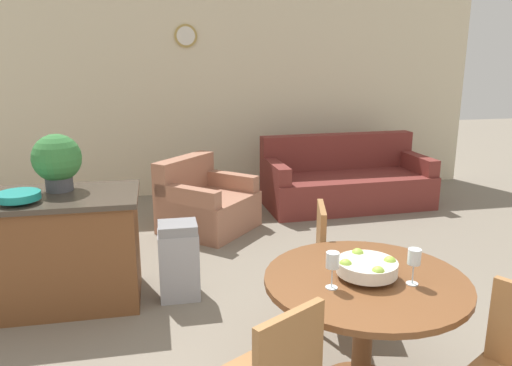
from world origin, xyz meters
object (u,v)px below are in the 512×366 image
potted_plant (57,160)px  armchair (206,205)px  kitchen_island (45,250)px  teal_bowl (18,196)px  couch (345,182)px  dining_table (365,305)px  dining_chair_far_side (337,259)px  wine_glass_right (414,258)px  wine_glass_left (333,262)px  fruit_bowl (367,267)px  trash_bin (179,261)px

potted_plant → armchair: bearing=47.2°
kitchen_island → teal_bowl: teal_bowl is taller
teal_bowl → couch: size_ratio=0.14×
kitchen_island → couch: couch is taller
armchair → kitchen_island: bearing=179.2°
dining_table → kitchen_island: bearing=142.9°
dining_table → kitchen_island: kitchen_island is taller
dining_table → couch: size_ratio=0.53×
dining_chair_far_side → wine_glass_right: (0.08, -0.90, 0.38)m
wine_glass_right → wine_glass_left: bearing=174.5°
dining_chair_far_side → kitchen_island: bearing=-94.1°
fruit_bowl → kitchen_island: 2.51m
wine_glass_right → couch: wine_glass_right is taller
kitchen_island → potted_plant: potted_plant is taller
wine_glass_right → dining_chair_far_side: bearing=95.0°
wine_glass_right → teal_bowl: 2.71m
dining_chair_far_side → kitchen_island: (-2.11, 0.71, -0.05)m
kitchen_island → couch: bearing=32.4°
fruit_bowl → wine_glass_right: (0.21, -0.12, 0.08)m
trash_bin → armchair: 1.63m
wine_glass_right → potted_plant: size_ratio=0.45×
couch → armchair: couch is taller
wine_glass_left → couch: (1.51, 3.64, -0.57)m
wine_glass_right → teal_bowl: bearing=147.6°
trash_bin → wine_glass_right: bearing=-52.3°
wine_glass_right → trash_bin: (-1.18, 1.52, -0.56)m
wine_glass_left → kitchen_island: bearing=138.1°
kitchen_island → wine_glass_left: bearing=-41.9°
fruit_bowl → trash_bin: size_ratio=0.53×
kitchen_island → potted_plant: (0.13, 0.13, 0.68)m
fruit_bowl → wine_glass_left: 0.25m
teal_bowl → trash_bin: (1.11, 0.07, -0.62)m
wine_glass_left → armchair: size_ratio=0.16×
wine_glass_left → armchair: (-0.36, 3.07, -0.60)m
kitchen_island → teal_bowl: bearing=-121.2°
kitchen_island → couch: 3.87m
trash_bin → dining_table: bearing=-55.4°
potted_plant → trash_bin: (0.88, -0.23, -0.81)m
dining_chair_far_side → couch: same height
dining_chair_far_side → kitchen_island: dining_chair_far_side is taller
armchair → fruit_bowl: bearing=-126.7°
wine_glass_left → trash_bin: bearing=116.5°
dining_table → potted_plant: bearing=138.7°
teal_bowl → couch: (3.36, 2.23, -0.63)m
fruit_bowl → kitchen_island: bearing=142.9°
potted_plant → wine_glass_left: bearing=-46.4°
kitchen_island → couch: size_ratio=0.68×
teal_bowl → potted_plant: 0.42m
kitchen_island → potted_plant: size_ratio=3.27×
dining_chair_far_side → potted_plant: potted_plant is taller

